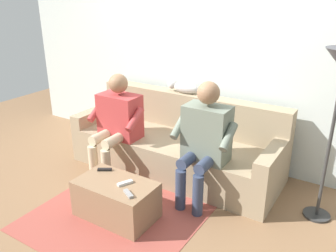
{
  "coord_description": "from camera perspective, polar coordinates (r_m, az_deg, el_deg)",
  "views": [
    {
      "loc": [
        -1.83,
        2.98,
        1.96
      ],
      "look_at": [
        0.0,
        0.05,
        0.59
      ],
      "focal_mm": 37.59,
      "sensor_mm": 36.0,
      "label": 1
    }
  ],
  "objects": [
    {
      "name": "ground_plane",
      "position": [
        3.58,
        -4.76,
        -11.59
      ],
      "size": [
        8.0,
        8.0,
        0.0
      ],
      "primitive_type": "plane",
      "color": "#846042"
    },
    {
      "name": "back_wall",
      "position": [
        4.11,
        5.33,
        12.99
      ],
      "size": [
        5.31,
        0.06,
        2.69
      ],
      "primitive_type": "cube",
      "color": "silver",
      "rests_on": "ground"
    },
    {
      "name": "couch",
      "position": [
        3.99,
        1.54,
        -3.15
      ],
      "size": [
        2.35,
        0.86,
        0.82
      ],
      "color": "#9E896B",
      "rests_on": "ground"
    },
    {
      "name": "coffee_table",
      "position": [
        3.27,
        -8.38,
        -11.67
      ],
      "size": [
        0.71,
        0.43,
        0.35
      ],
      "color": "#8C6B4C",
      "rests_on": "ground"
    },
    {
      "name": "person_left_seated",
      "position": [
        3.29,
        5.93,
        -1.77
      ],
      "size": [
        0.58,
        0.5,
        1.18
      ],
      "color": "slate",
      "rests_on": "ground"
    },
    {
      "name": "person_right_seated",
      "position": [
        3.84,
        -8.3,
        1.07
      ],
      "size": [
        0.6,
        0.55,
        1.11
      ],
      "color": "#B23838",
      "rests_on": "ground"
    },
    {
      "name": "cat_on_backrest",
      "position": [
        4.05,
        2.52,
        6.32
      ],
      "size": [
        0.54,
        0.13,
        0.14
      ],
      "color": "silver",
      "rests_on": "couch"
    },
    {
      "name": "remote_black",
      "position": [
        3.38,
        -10.22,
        -6.96
      ],
      "size": [
        0.13,
        0.1,
        0.02
      ],
      "primitive_type": "cube",
      "rotation": [
        0.0,
        0.0,
        0.56
      ],
      "color": "black",
      "rests_on": "coffee_table"
    },
    {
      "name": "remote_white",
      "position": [
        3.14,
        -6.98,
        -9.17
      ],
      "size": [
        0.09,
        0.14,
        0.02
      ],
      "primitive_type": "cube",
      "rotation": [
        0.0,
        0.0,
        1.12
      ],
      "color": "white",
      "rests_on": "coffee_table"
    },
    {
      "name": "remote_gray",
      "position": [
        2.99,
        -6.45,
        -10.85
      ],
      "size": [
        0.13,
        0.1,
        0.02
      ],
      "primitive_type": "cube",
      "rotation": [
        0.0,
        0.0,
        2.64
      ],
      "color": "gray",
      "rests_on": "coffee_table"
    },
    {
      "name": "floor_rug",
      "position": [
        3.44,
        -6.96,
        -13.17
      ],
      "size": [
        1.45,
        1.64,
        0.01
      ],
      "primitive_type": "cube",
      "color": "#9E473D",
      "rests_on": "ground"
    }
  ]
}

